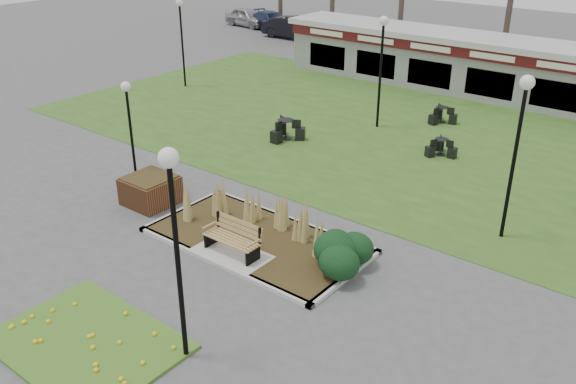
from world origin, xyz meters
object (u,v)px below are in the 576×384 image
Objects in this scene: park_bench at (234,237)px; lamp_post_near_right at (173,211)px; lamp_post_mid_left at (382,48)px; car_black at (293,28)px; lamp_post_near_left at (129,113)px; bistro_set_a at (286,132)px; food_pavilion at (502,69)px; bistro_set_b at (441,149)px; bistro_set_c at (441,117)px; brick_planter at (150,190)px; car_silver at (248,17)px; car_blue at (271,21)px; lamp_post_far_right at (520,123)px; lamp_post_far_left at (181,24)px.

lamp_post_near_right is (2.04, -3.75, 2.95)m from park_bench.
lamp_post_mid_left is (-4.51, 15.66, -0.06)m from lamp_post_near_right.
car_black is (-17.39, 25.06, 0.19)m from park_bench.
lamp_post_near_left is 8.85m from lamp_post_near_right.
lamp_post_mid_left is at bearing 59.26° from bistro_set_a.
food_pavilion is 19.67× the size of bistro_set_b.
brick_planter is at bearing -106.12° from bistro_set_c.
food_pavilion is at bearing 73.91° from lamp_post_near_left.
car_silver is at bearing 146.46° from bistro_set_b.
car_blue is at bearing 127.87° from park_bench.
park_bench is 0.44× the size of lamp_post_near_left.
brick_planter is 0.35× the size of car_silver.
lamp_post_far_right is at bearing 26.48° from brick_planter.
lamp_post_near_right is 21.96m from lamp_post_far_left.
lamp_post_far_left is (-9.60, 10.49, 2.85)m from brick_planter.
lamp_post_near_left reaches higher than food_pavilion.
bistro_set_a is (-6.71, 11.96, -3.24)m from lamp_post_near_right.
lamp_post_mid_left is (-2.47, -7.80, 2.01)m from food_pavilion.
car_black is (-3.39, 13.82, -2.56)m from lamp_post_far_left.
lamp_post_near_left is 26.97m from car_black.
lamp_post_near_right is 3.08× the size of bistro_set_a.
lamp_post_near_right is at bearing -85.03° from food_pavilion.
park_bench is at bearing -131.63° from car_silver.
bistro_set_c is at bearing -95.28° from food_pavilion.
bistro_set_a is 1.21× the size of bistro_set_c.
lamp_post_mid_left is at bearing 80.18° from brick_planter.
car_blue is at bearing 131.01° from bistro_set_a.
bistro_set_c is at bearing 55.26° from bistro_set_a.
bistro_set_b is at bearing 55.32° from lamp_post_near_left.
lamp_post_near_left reaches higher than bistro_set_a.
food_pavilion is 9.34m from bistro_set_b.
lamp_post_mid_left reaches higher than lamp_post_near_left.
lamp_post_near_left is 0.82× the size of car_black.
car_blue is at bearing 122.24° from brick_planter.
food_pavilion reaches higher than bistro_set_c.
bistro_set_c is (-2.55, 17.96, -3.29)m from lamp_post_near_right.
brick_planter is at bearing -13.69° from lamp_post_near_left.
bistro_set_c is 20.08m from car_black.
food_pavilion is at bearing 72.44° from lamp_post_mid_left.
lamp_post_mid_left is (-2.47, 11.91, 2.90)m from park_bench.
brick_planter is 11.45m from lamp_post_far_right.
lamp_post_far_left is at bearing -167.60° from bistro_set_c.
bistro_set_b is (15.20, -0.71, -3.09)m from lamp_post_far_left.
park_bench is 0.36× the size of lamp_post_mid_left.
lamp_post_near_right is (2.04, -23.46, 2.07)m from food_pavilion.
brick_planter is 8.43m from lamp_post_near_right.
lamp_post_near_right is at bearing -127.26° from car_blue.
lamp_post_near_right reaches higher than car_black.
car_blue is (-20.80, 26.75, 0.10)m from park_bench.
bistro_set_c is at bearing 125.01° from lamp_post_far_right.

